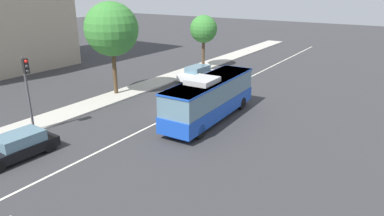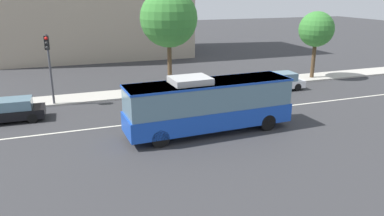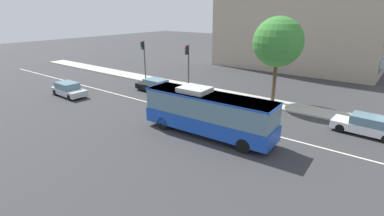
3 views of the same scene
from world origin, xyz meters
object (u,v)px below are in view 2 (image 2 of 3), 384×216
object	(u,v)px
street_tree_kerbside_left	(316,30)
sedan_black	(9,111)
transit_bus	(209,103)
sedan_white	(278,81)
traffic_light_mid_block	(49,58)
street_tree_kerbside_centre	(169,19)

from	to	relation	value
street_tree_kerbside_left	sedan_black	bearing A→B (deg)	-172.26
sedan_black	street_tree_kerbside_left	distance (m)	26.65
transit_bus	sedan_white	world-z (taller)	transit_bus
sedan_white	street_tree_kerbside_left	size ratio (longest dim) A/B	0.72
transit_bus	traffic_light_mid_block	bearing A→B (deg)	132.76
traffic_light_mid_block	sedan_white	bearing A→B (deg)	89.42
transit_bus	sedan_white	distance (m)	11.82
sedan_white	traffic_light_mid_block	size ratio (longest dim) A/B	0.88
transit_bus	sedan_white	size ratio (longest dim) A/B	2.20
sedan_white	street_tree_kerbside_centre	bearing A→B (deg)	-18.31
sedan_white	street_tree_kerbside_left	distance (m)	7.12
sedan_white	traffic_light_mid_block	xyz separation A→B (m)	(-18.05, 1.55, 2.84)
traffic_light_mid_block	street_tree_kerbside_centre	xyz separation A→B (m)	(9.44, 1.77, 2.37)
street_tree_kerbside_left	street_tree_kerbside_centre	distance (m)	14.07
sedan_black	transit_bus	bearing A→B (deg)	153.21
sedan_white	street_tree_kerbside_centre	distance (m)	10.60
sedan_white	sedan_black	world-z (taller)	same
street_tree_kerbside_left	transit_bus	bearing A→B (deg)	-146.66
sedan_black	traffic_light_mid_block	xyz separation A→B (m)	(2.70, 2.59, 2.84)
traffic_light_mid_block	street_tree_kerbside_left	xyz separation A→B (m)	(23.42, 0.96, 1.10)
sedan_white	traffic_light_mid_block	distance (m)	18.33
sedan_black	sedan_white	bearing A→B (deg)	-175.69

